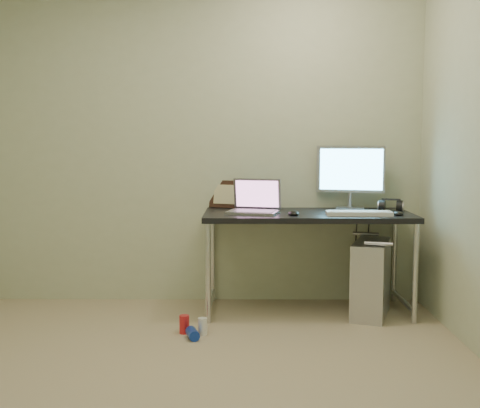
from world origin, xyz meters
The scene contains 17 objects.
floor centered at (0.00, 0.00, 0.00)m, with size 3.50×3.50×0.00m, color tan.
wall_back centered at (0.00, 1.75, 1.25)m, with size 3.50×0.02×2.50m, color beige.
desk centered at (0.83, 1.42, 0.67)m, with size 1.53×0.67×0.75m.
tower_computer centered at (1.29, 1.32, 0.28)m, with size 0.39×0.57×0.58m.
cable_a centered at (1.24, 1.70, 0.40)m, with size 0.01×0.01×0.70m, color black.
cable_b centered at (1.33, 1.68, 0.38)m, with size 0.01×0.01×0.72m, color black.
can_red centered at (-0.04, 0.89, 0.06)m, with size 0.07×0.07×0.12m, color red.
can_white centered at (0.08, 0.86, 0.06)m, with size 0.06×0.06×0.11m, color white.
can_blue centered at (0.02, 0.77, 0.03)m, with size 0.07×0.07×0.13m, color #1233AC.
laptop centered at (0.43, 1.40, 0.81)m, with size 0.42×0.37×0.25m.
monitor centered at (1.18, 1.64, 1.04)m, with size 0.52×0.19×0.49m.
keyboard centered at (1.18, 1.26, 0.76)m, with size 0.46×0.15×0.03m, color silver.
mouse_right centered at (1.46, 1.26, 0.77)m, with size 0.07×0.11×0.04m, color black.
mouse_left centered at (0.71, 1.26, 0.77)m, with size 0.08×0.12×0.04m, color black.
headphones centered at (1.47, 1.52, 0.78)m, with size 0.21×0.12×0.12m.
picture_frame centered at (0.21, 1.73, 0.86)m, with size 0.27×0.03×0.22m, color black.
webcam centered at (0.47, 1.69, 0.84)m, with size 0.05×0.04×0.12m.
Camera 1 is at (0.36, -3.01, 1.28)m, focal length 45.00 mm.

